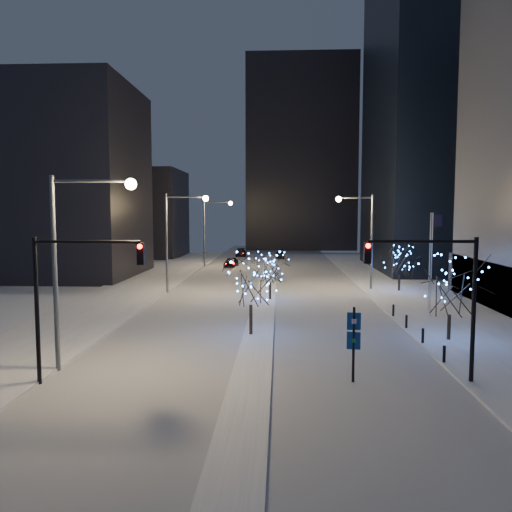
# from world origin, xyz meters

# --- Properties ---
(ground) EXTENTS (160.00, 160.00, 0.00)m
(ground) POSITION_xyz_m (0.00, 0.00, 0.00)
(ground) COLOR silver
(ground) RESTS_ON ground
(road) EXTENTS (20.00, 130.00, 0.02)m
(road) POSITION_xyz_m (0.00, 35.00, 0.01)
(road) COLOR #9CA1AA
(road) RESTS_ON ground
(median) EXTENTS (2.00, 80.00, 0.15)m
(median) POSITION_xyz_m (0.00, 30.00, 0.07)
(median) COLOR silver
(median) RESTS_ON ground
(east_sidewalk) EXTENTS (10.00, 90.00, 0.15)m
(east_sidewalk) POSITION_xyz_m (15.00, 20.00, 0.07)
(east_sidewalk) COLOR silver
(east_sidewalk) RESTS_ON ground
(west_sidewalk) EXTENTS (8.00, 90.00, 0.15)m
(west_sidewalk) POSITION_xyz_m (-14.00, 20.00, 0.07)
(west_sidewalk) COLOR silver
(west_sidewalk) RESTS_ON ground
(filler_west_near) EXTENTS (22.00, 18.00, 24.00)m
(filler_west_near) POSITION_xyz_m (-28.00, 40.00, 12.00)
(filler_west_near) COLOR black
(filler_west_near) RESTS_ON ground
(filler_west_far) EXTENTS (18.00, 16.00, 16.00)m
(filler_west_far) POSITION_xyz_m (-26.00, 70.00, 8.00)
(filler_west_far) COLOR black
(filler_west_far) RESTS_ON ground
(horizon_block) EXTENTS (24.00, 14.00, 42.00)m
(horizon_block) POSITION_xyz_m (6.00, 92.00, 21.00)
(horizon_block) COLOR black
(horizon_block) RESTS_ON ground
(street_lamp_w_near) EXTENTS (4.40, 0.56, 10.00)m
(street_lamp_w_near) POSITION_xyz_m (-8.94, 2.00, 6.50)
(street_lamp_w_near) COLOR #595E66
(street_lamp_w_near) RESTS_ON ground
(street_lamp_w_mid) EXTENTS (4.40, 0.56, 10.00)m
(street_lamp_w_mid) POSITION_xyz_m (-8.94, 27.00, 6.50)
(street_lamp_w_mid) COLOR #595E66
(street_lamp_w_mid) RESTS_ON ground
(street_lamp_w_far) EXTENTS (4.40, 0.56, 10.00)m
(street_lamp_w_far) POSITION_xyz_m (-8.94, 52.00, 6.50)
(street_lamp_w_far) COLOR #595E66
(street_lamp_w_far) RESTS_ON ground
(street_lamp_east) EXTENTS (3.90, 0.56, 10.00)m
(street_lamp_east) POSITION_xyz_m (10.08, 30.00, 6.45)
(street_lamp_east) COLOR #595E66
(street_lamp_east) RESTS_ON ground
(traffic_signal_west) EXTENTS (5.26, 0.43, 7.00)m
(traffic_signal_west) POSITION_xyz_m (-8.44, -0.00, 4.76)
(traffic_signal_west) COLOR black
(traffic_signal_west) RESTS_ON ground
(traffic_signal_east) EXTENTS (5.26, 0.43, 7.00)m
(traffic_signal_east) POSITION_xyz_m (8.94, 1.00, 4.76)
(traffic_signal_east) COLOR black
(traffic_signal_east) RESTS_ON ground
(flagpoles) EXTENTS (1.35, 2.60, 8.00)m
(flagpoles) POSITION_xyz_m (13.37, 17.25, 4.80)
(flagpoles) COLOR silver
(flagpoles) RESTS_ON east_sidewalk
(bollards) EXTENTS (0.16, 12.16, 0.90)m
(bollards) POSITION_xyz_m (10.20, 10.00, 0.60)
(bollards) COLOR black
(bollards) RESTS_ON east_sidewalk
(car_near) EXTENTS (2.12, 4.42, 1.46)m
(car_near) POSITION_xyz_m (-5.95, 51.95, 0.73)
(car_near) COLOR black
(car_near) RESTS_ON ground
(car_mid) EXTENTS (1.49, 4.00, 1.31)m
(car_mid) POSITION_xyz_m (1.50, 65.60, 0.65)
(car_mid) COLOR black
(car_mid) RESTS_ON ground
(car_far) EXTENTS (2.25, 4.99, 1.42)m
(car_far) POSITION_xyz_m (-5.92, 70.31, 0.71)
(car_far) COLOR #212227
(car_far) RESTS_ON ground
(holiday_tree_median_near) EXTENTS (4.80, 4.80, 5.42)m
(holiday_tree_median_near) POSITION_xyz_m (-0.50, 9.71, 3.68)
(holiday_tree_median_near) COLOR black
(holiday_tree_median_near) RESTS_ON median
(holiday_tree_median_far) EXTENTS (4.61, 4.61, 4.51)m
(holiday_tree_median_far) POSITION_xyz_m (0.50, 23.22, 3.05)
(holiday_tree_median_far) COLOR black
(holiday_tree_median_far) RESTS_ON median
(holiday_tree_plaza_near) EXTENTS (4.56, 4.56, 5.27)m
(holiday_tree_plaza_near) POSITION_xyz_m (12.08, 8.94, 3.41)
(holiday_tree_plaza_near) COLOR black
(holiday_tree_plaza_near) RESTS_ON east_sidewalk
(holiday_tree_plaza_far) EXTENTS (4.72, 4.72, 4.57)m
(holiday_tree_plaza_far) POSITION_xyz_m (13.67, 28.93, 3.08)
(holiday_tree_plaza_far) COLOR black
(holiday_tree_plaza_far) RESTS_ON east_sidewalk
(wayfinding_sign) EXTENTS (0.66, 0.16, 3.67)m
(wayfinding_sign) POSITION_xyz_m (4.93, 1.00, 2.25)
(wayfinding_sign) COLOR black
(wayfinding_sign) RESTS_ON ground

